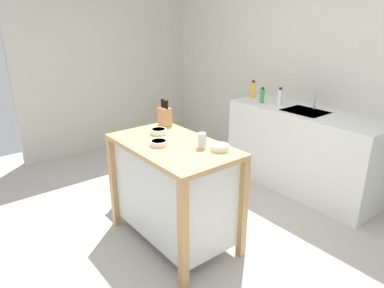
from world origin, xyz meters
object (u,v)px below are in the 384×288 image
(trash_bin, at_px, (136,174))
(sink_faucet, at_px, (315,99))
(kitchen_island, at_px, (174,188))
(knife_block, at_px, (165,116))
(bowl_stoneware_deep, at_px, (159,143))
(drinking_cup, at_px, (202,140))
(bowl_ceramic_wide, at_px, (220,147))
(bottle_spray_cleaner, at_px, (253,90))
(bottle_dish_soap, at_px, (262,96))
(bowl_ceramic_small, at_px, (159,131))
(bottle_hand_soap, at_px, (280,97))

(trash_bin, bearing_deg, sink_faucet, 63.62)
(kitchen_island, distance_m, sink_faucet, 1.92)
(knife_block, distance_m, bowl_stoneware_deep, 0.53)
(drinking_cup, bearing_deg, trash_bin, -177.88)
(bowl_ceramic_wide, height_order, bottle_spray_cleaner, bottle_spray_cleaner)
(sink_faucet, bearing_deg, drinking_cup, -85.37)
(bowl_stoneware_deep, height_order, sink_faucet, sink_faucet)
(sink_faucet, xyz_separation_m, bottle_dish_soap, (-0.55, -0.23, -0.03))
(bowl_ceramic_small, distance_m, trash_bin, 0.81)
(kitchen_island, xyz_separation_m, bowl_ceramic_wide, (0.35, 0.20, 0.43))
(bowl_stoneware_deep, xyz_separation_m, bottle_hand_soap, (-0.24, 1.80, 0.08))
(kitchen_island, distance_m, bottle_hand_soap, 1.78)
(drinking_cup, height_order, trash_bin, drinking_cup)
(bowl_ceramic_small, xyz_separation_m, bottle_hand_soap, (0.00, 1.64, 0.07))
(bottle_dish_soap, bearing_deg, bowl_ceramic_wide, -60.11)
(kitchen_island, xyz_separation_m, bowl_stoneware_deep, (-0.03, -0.11, 0.42))
(bowl_stoneware_deep, height_order, bottle_hand_soap, bottle_hand_soap)
(bottle_dish_soap, bearing_deg, kitchen_island, -73.83)
(knife_block, xyz_separation_m, trash_bin, (-0.36, -0.14, -0.68))
(bowl_ceramic_small, xyz_separation_m, sink_faucet, (0.35, 1.81, 0.09))
(kitchen_island, bearing_deg, drinking_cup, 30.15)
(bowl_stoneware_deep, relative_size, bottle_dish_soap, 0.78)
(sink_faucet, distance_m, bottle_spray_cleaner, 0.79)
(bottle_spray_cleaner, relative_size, bottle_hand_soap, 1.08)
(kitchen_island, xyz_separation_m, bottle_spray_cleaner, (-0.70, 1.71, 0.51))
(knife_block, relative_size, trash_bin, 0.40)
(bottle_hand_soap, bearing_deg, bottle_dish_soap, -159.85)
(drinking_cup, distance_m, bottle_dish_soap, 1.64)
(bottle_hand_soap, bearing_deg, sink_faucet, 24.74)
(bowl_stoneware_deep, distance_m, sink_faucet, 1.97)
(bowl_ceramic_small, bearing_deg, trash_bin, 175.40)
(bowl_ceramic_small, distance_m, bottle_spray_cleaner, 1.72)
(drinking_cup, bearing_deg, bowl_stoneware_deep, -136.76)
(trash_bin, bearing_deg, bowl_ceramic_small, -4.60)
(knife_block, bearing_deg, bottle_hand_soap, 83.52)
(trash_bin, height_order, bottle_spray_cleaner, bottle_spray_cleaner)
(knife_block, relative_size, sink_faucet, 1.14)
(bowl_stoneware_deep, relative_size, drinking_cup, 1.19)
(knife_block, height_order, bottle_dish_soap, knife_block)
(bowl_ceramic_wide, bearing_deg, knife_block, 177.91)
(drinking_cup, bearing_deg, bottle_dish_soap, 114.65)
(sink_faucet, xyz_separation_m, bottle_hand_soap, (-0.35, -0.16, -0.02))
(bowl_stoneware_deep, bearing_deg, trash_bin, 165.47)
(kitchen_island, distance_m, bottle_dish_soap, 1.75)
(bowl_ceramic_wide, xyz_separation_m, bowl_stoneware_deep, (-0.38, -0.31, -0.00))
(bowl_stoneware_deep, distance_m, bottle_spray_cleaner, 1.94)
(bowl_ceramic_small, relative_size, bottle_spray_cleaner, 0.64)
(bowl_ceramic_wide, xyz_separation_m, bowl_ceramic_small, (-0.62, -0.15, -0.00))
(bowl_ceramic_small, relative_size, bottle_hand_soap, 0.69)
(knife_block, height_order, trash_bin, knife_block)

